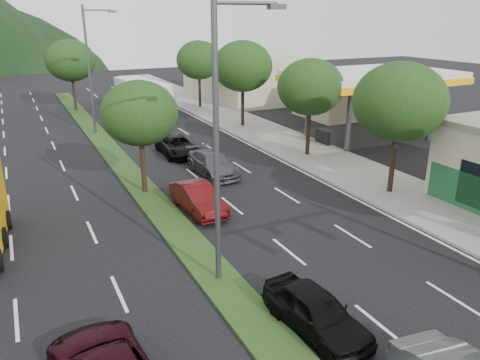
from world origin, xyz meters
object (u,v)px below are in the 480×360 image
tree_med_far (70,61)px  streetlight_near (222,132)px  motorhome (142,97)px  tree_r_d (243,66)px  tree_r_b (400,102)px  car_queue_a (316,312)px  car_queue_b (213,163)px  tree_r_c (310,87)px  streetlight_mid (91,64)px  car_queue_d (177,146)px  tree_r_e (199,60)px  tree_med_near (140,113)px  car_queue_c (198,198)px

tree_med_far → streetlight_near: streetlight_near is taller
motorhome → tree_r_d: bearing=-59.2°
tree_r_b → car_queue_a: tree_r_b is taller
car_queue_b → motorhome: motorhome is taller
tree_r_d → streetlight_near: (-11.79, -22.00, 0.40)m
tree_r_c → tree_r_d: bearing=90.0°
tree_r_c → streetlight_mid: (-11.79, 13.00, 0.84)m
car_queue_a → car_queue_d: (2.55, 20.33, -0.03)m
tree_r_b → car_queue_d: size_ratio=1.48×
streetlight_mid → car_queue_a: streetlight_mid is taller
tree_r_b → motorhome: 27.46m
tree_r_e → motorhome: tree_r_e is taller
streetlight_mid → tree_r_c: bearing=-47.8°
tree_med_near → car_queue_d: 8.41m
tree_r_c → tree_med_far: tree_med_far is taller
car_queue_a → tree_med_far: bearing=86.4°
tree_r_b → streetlight_near: (-11.79, -4.00, 0.55)m
car_queue_a → tree_med_near: bearing=90.3°
tree_r_e → streetlight_near: (-11.79, -32.00, 0.69)m
car_queue_b → motorhome: (0.89, 19.15, 1.11)m
tree_med_near → streetlight_mid: size_ratio=0.60×
tree_r_d → tree_med_far: size_ratio=1.03×
tree_med_near → tree_r_d: bearing=45.0°
car_queue_c → streetlight_near: bearing=-106.1°
motorhome → tree_med_near: bearing=-111.7°
tree_r_c → car_queue_a: bearing=-123.3°
tree_med_far → streetlight_near: 36.01m
streetlight_mid → motorhome: streetlight_mid is taller
tree_r_d → motorhome: (-6.50, 8.48, -3.39)m
streetlight_mid → streetlight_near: bearing=-90.0°
streetlight_near → tree_med_near: bearing=91.2°
tree_med_far → tree_r_b: bearing=-69.4°
car_queue_b → car_queue_c: bearing=-122.2°
tree_r_e → car_queue_b: 22.35m
car_queue_b → tree_med_far: bearing=98.7°
car_queue_c → tree_med_near: bearing=111.9°
tree_r_b → car_queue_c: bearing=167.2°
streetlight_near → tree_r_d: bearing=61.8°
tree_r_e → car_queue_d: bearing=-116.9°
tree_r_b → tree_r_e: bearing=90.0°
tree_med_near → car_queue_d: (4.05, 6.33, -3.78)m
tree_r_e → car_queue_c: bearing=-111.9°
tree_r_b → tree_r_d: (0.00, 18.00, 0.14)m
streetlight_mid → car_queue_d: (3.85, -8.67, -4.93)m
motorhome → tree_med_far: bearing=128.2°
tree_r_d → car_queue_d: bearing=-144.5°
car_queue_b → tree_r_d: bearing=53.4°
tree_r_c → tree_med_far: 26.83m
car_queue_c → streetlight_mid: bearing=91.7°
car_queue_b → motorhome: bearing=85.4°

